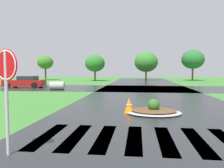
% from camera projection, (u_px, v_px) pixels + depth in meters
% --- Properties ---
extents(asphalt_roadway, '(9.58, 80.00, 0.01)m').
position_uv_depth(asphalt_roadway, '(153.00, 108.00, 11.99)').
color(asphalt_roadway, '#232628').
rests_on(asphalt_roadway, ground).
extents(asphalt_cross_road, '(90.00, 8.62, 0.01)m').
position_uv_depth(asphalt_cross_road, '(145.00, 88.00, 24.08)').
color(asphalt_cross_road, '#232628').
rests_on(asphalt_cross_road, ground).
extents(crosswalk_stripes, '(7.65, 2.81, 0.01)m').
position_uv_depth(crosswalk_stripes, '(165.00, 140.00, 6.58)').
color(crosswalk_stripes, white).
rests_on(crosswalk_stripes, ground).
extents(stop_sign, '(0.72, 0.29, 2.55)m').
position_uv_depth(stop_sign, '(6.00, 77.00, 5.29)').
color(stop_sign, '#B2B5BA').
rests_on(stop_sign, ground).
extents(median_island, '(2.57, 2.17, 0.68)m').
position_uv_depth(median_island, '(154.00, 110.00, 10.51)').
color(median_island, '#9E9B93').
rests_on(median_island, ground).
extents(car_blue_compact, '(4.59, 2.41, 1.30)m').
position_uv_depth(car_blue_compact, '(25.00, 82.00, 25.57)').
color(car_blue_compact, maroon).
rests_on(car_blue_compact, ground).
extents(drainage_pipe_stack, '(1.53, 1.05, 0.84)m').
position_uv_depth(drainage_pipe_stack, '(57.00, 86.00, 22.56)').
color(drainage_pipe_stack, '#9E9B93').
rests_on(drainage_pipe_stack, ground).
extents(traffic_cone, '(0.48, 0.48, 0.75)m').
position_uv_depth(traffic_cone, '(129.00, 106.00, 10.52)').
color(traffic_cone, orange).
rests_on(traffic_cone, ground).
extents(background_treeline, '(40.36, 6.50, 5.57)m').
position_uv_depth(background_treeline, '(149.00, 61.00, 40.66)').
color(background_treeline, '#4C3823').
rests_on(background_treeline, ground).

